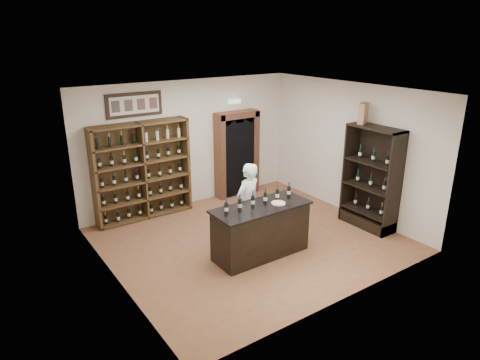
% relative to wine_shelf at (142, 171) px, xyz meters
% --- Properties ---
extents(floor, '(5.50, 5.50, 0.00)m').
position_rel_wine_shelf_xyz_m(floor, '(1.30, -2.33, -1.10)').
color(floor, brown).
rests_on(floor, ground).
extents(ceiling, '(5.50, 5.50, 0.00)m').
position_rel_wine_shelf_xyz_m(ceiling, '(1.30, -2.33, 1.90)').
color(ceiling, white).
rests_on(ceiling, wall_back).
extents(wall_back, '(5.50, 0.04, 3.00)m').
position_rel_wine_shelf_xyz_m(wall_back, '(1.30, 0.17, 0.40)').
color(wall_back, silver).
rests_on(wall_back, ground).
extents(wall_left, '(0.04, 5.00, 3.00)m').
position_rel_wine_shelf_xyz_m(wall_left, '(-1.45, -2.33, 0.40)').
color(wall_left, silver).
rests_on(wall_left, ground).
extents(wall_right, '(0.04, 5.00, 3.00)m').
position_rel_wine_shelf_xyz_m(wall_right, '(4.05, -2.33, 0.40)').
color(wall_right, silver).
rests_on(wall_right, ground).
extents(wine_shelf, '(2.20, 0.38, 2.20)m').
position_rel_wine_shelf_xyz_m(wine_shelf, '(0.00, 0.00, 0.00)').
color(wine_shelf, '#50371B').
rests_on(wine_shelf, ground).
extents(framed_picture, '(1.25, 0.04, 0.52)m').
position_rel_wine_shelf_xyz_m(framed_picture, '(0.00, 0.14, 1.45)').
color(framed_picture, black).
rests_on(framed_picture, wall_back).
extents(arched_doorway, '(1.17, 0.35, 2.17)m').
position_rel_wine_shelf_xyz_m(arched_doorway, '(2.55, -0.00, 0.04)').
color(arched_doorway, black).
rests_on(arched_doorway, ground).
extents(emergency_light, '(0.30, 0.10, 0.10)m').
position_rel_wine_shelf_xyz_m(emergency_light, '(2.55, 0.09, 1.30)').
color(emergency_light, white).
rests_on(emergency_light, wall_back).
extents(tasting_counter, '(1.88, 0.78, 1.00)m').
position_rel_wine_shelf_xyz_m(tasting_counter, '(1.10, -2.93, -0.61)').
color(tasting_counter, black).
rests_on(tasting_counter, ground).
extents(counter_bottle_0, '(0.07, 0.07, 0.30)m').
position_rel_wine_shelf_xyz_m(counter_bottle_0, '(0.38, -2.87, 0.01)').
color(counter_bottle_0, black).
rests_on(counter_bottle_0, tasting_counter).
extents(counter_bottle_1, '(0.07, 0.07, 0.30)m').
position_rel_wine_shelf_xyz_m(counter_bottle_1, '(0.67, -2.87, 0.01)').
color(counter_bottle_1, black).
rests_on(counter_bottle_1, tasting_counter).
extents(counter_bottle_2, '(0.07, 0.07, 0.30)m').
position_rel_wine_shelf_xyz_m(counter_bottle_2, '(0.96, -2.87, 0.01)').
color(counter_bottle_2, black).
rests_on(counter_bottle_2, tasting_counter).
extents(counter_bottle_3, '(0.07, 0.07, 0.30)m').
position_rel_wine_shelf_xyz_m(counter_bottle_3, '(1.24, -2.87, 0.01)').
color(counter_bottle_3, black).
rests_on(counter_bottle_3, tasting_counter).
extents(counter_bottle_4, '(0.07, 0.07, 0.30)m').
position_rel_wine_shelf_xyz_m(counter_bottle_4, '(1.53, -2.87, 0.01)').
color(counter_bottle_4, black).
rests_on(counter_bottle_4, tasting_counter).
extents(counter_bottle_5, '(0.07, 0.07, 0.30)m').
position_rel_wine_shelf_xyz_m(counter_bottle_5, '(1.82, -2.87, 0.01)').
color(counter_bottle_5, black).
rests_on(counter_bottle_5, tasting_counter).
extents(side_cabinet, '(0.48, 1.20, 2.20)m').
position_rel_wine_shelf_xyz_m(side_cabinet, '(3.82, -3.23, -0.35)').
color(side_cabinet, black).
rests_on(side_cabinet, ground).
extents(shopkeeper, '(0.68, 0.52, 1.64)m').
position_rel_wine_shelf_xyz_m(shopkeeper, '(1.23, -2.33, -0.28)').
color(shopkeeper, white).
rests_on(shopkeeper, ground).
extents(plate, '(0.26, 0.26, 0.02)m').
position_rel_wine_shelf_xyz_m(plate, '(1.43, -3.03, -0.09)').
color(plate, beige).
rests_on(plate, tasting_counter).
extents(wine_crate, '(0.33, 0.24, 0.43)m').
position_rel_wine_shelf_xyz_m(wine_crate, '(3.82, -2.84, 1.32)').
color(wine_crate, tan).
rests_on(wine_crate, side_cabinet).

